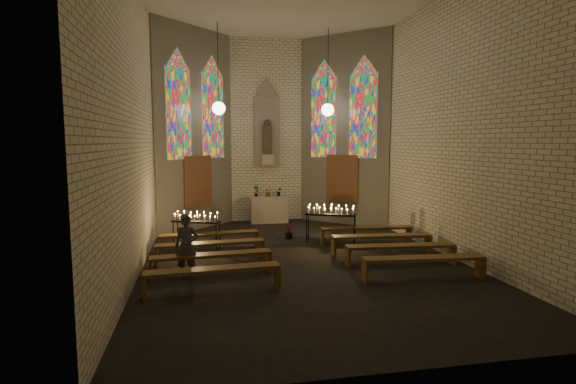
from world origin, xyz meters
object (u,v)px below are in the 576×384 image
(altar, at_px, (269,210))
(visitor, at_px, (186,246))
(votive_stand_right, at_px, (331,212))
(votive_stand_left, at_px, (196,219))
(aisle_flower_pot, at_px, (289,232))

(altar, bearing_deg, visitor, -113.78)
(votive_stand_right, bearing_deg, votive_stand_left, -155.54)
(aisle_flower_pot, distance_m, visitor, 4.73)
(votive_stand_left, height_order, votive_stand_right, votive_stand_right)
(votive_stand_left, bearing_deg, votive_stand_right, 24.83)
(votive_stand_left, xyz_separation_m, visitor, (-0.20, -2.72, -0.16))
(aisle_flower_pot, bearing_deg, visitor, -130.78)
(aisle_flower_pot, height_order, votive_stand_left, votive_stand_left)
(visitor, bearing_deg, votive_stand_right, 42.76)
(aisle_flower_pot, xyz_separation_m, votive_stand_left, (-2.87, -0.84, 0.66))
(votive_stand_left, height_order, visitor, visitor)
(altar, bearing_deg, votive_stand_left, -125.01)
(altar, bearing_deg, aisle_flower_pot, -86.62)
(votive_stand_left, relative_size, visitor, 0.97)
(votive_stand_right, distance_m, visitor, 5.04)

